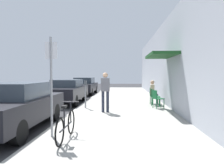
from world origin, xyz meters
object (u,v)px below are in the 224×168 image
(parked_car_0, at_px, (16,106))
(pedestrian_standing, at_px, (105,89))
(parked_car_1, at_px, (67,91))
(seated_patron_2, at_px, (153,91))
(bicycle_0, at_px, (66,125))
(parking_meter, at_px, (85,92))
(street_sign, at_px, (51,79))
(cafe_chair_1, at_px, (154,96))
(parked_car_2, at_px, (84,86))
(cafe_chair_0, at_px, (157,98))
(cafe_chair_2, at_px, (152,95))

(parked_car_0, distance_m, pedestrian_standing, 3.66)
(parked_car_1, distance_m, seated_patron_2, 5.09)
(bicycle_0, height_order, pedestrian_standing, pedestrian_standing)
(parked_car_0, relative_size, parking_meter, 3.33)
(parked_car_1, bearing_deg, street_sign, -78.00)
(cafe_chair_1, bearing_deg, parked_car_2, 125.27)
(parked_car_2, height_order, cafe_chair_0, parked_car_2)
(parked_car_2, distance_m, parking_meter, 8.16)
(bicycle_0, bearing_deg, seated_patron_2, 64.79)
(parked_car_0, height_order, cafe_chair_0, parked_car_0)
(parked_car_1, bearing_deg, seated_patron_2, -8.66)
(cafe_chair_1, bearing_deg, seated_patron_2, 85.10)
(parked_car_0, bearing_deg, bicycle_0, -32.85)
(parking_meter, height_order, cafe_chair_2, parking_meter)
(cafe_chair_2, bearing_deg, parked_car_0, -133.18)
(parked_car_0, distance_m, parked_car_1, 6.05)
(bicycle_0, xyz_separation_m, seated_patron_2, (3.08, 6.54, 0.34))
(cafe_chair_2, bearing_deg, cafe_chair_1, -89.84)
(street_sign, distance_m, bicycle_0, 1.27)
(parking_meter, height_order, cafe_chair_1, parking_meter)
(parked_car_1, height_order, cafe_chair_2, parked_car_1)
(parking_meter, relative_size, cafe_chair_0, 1.52)
(parked_car_1, bearing_deg, cafe_chair_2, -8.69)
(bicycle_0, xyz_separation_m, pedestrian_standing, (0.66, 3.81, 0.64))
(cafe_chair_1, xyz_separation_m, cafe_chair_2, (-0.00, 0.68, 0.00))
(bicycle_0, relative_size, pedestrian_standing, 1.01)
(parked_car_0, xyz_separation_m, parking_meter, (1.55, 3.63, 0.12))
(street_sign, height_order, pedestrian_standing, street_sign)
(parked_car_1, relative_size, bicycle_0, 2.57)
(parking_meter, bearing_deg, parked_car_2, 100.95)
(seated_patron_2, bearing_deg, cafe_chair_2, 173.75)
(street_sign, xyz_separation_m, cafe_chair_0, (3.47, 4.71, -1.02))
(parking_meter, distance_m, cafe_chair_1, 3.57)
(parked_car_1, xyz_separation_m, pedestrian_standing, (2.60, -3.50, 0.38))
(parked_car_2, distance_m, cafe_chair_2, 8.06)
(cafe_chair_2, bearing_deg, pedestrian_standing, -130.77)
(cafe_chair_0, bearing_deg, cafe_chair_2, 90.13)
(parked_car_0, height_order, bicycle_0, parked_car_0)
(parked_car_2, bearing_deg, cafe_chair_0, -57.93)
(street_sign, bearing_deg, pedestrian_standing, 72.77)
(bicycle_0, distance_m, cafe_chair_2, 7.22)
(parked_car_0, relative_size, parked_car_2, 1.00)
(seated_patron_2, bearing_deg, cafe_chair_0, -92.03)
(parked_car_0, distance_m, cafe_chair_2, 7.26)
(seated_patron_2, bearing_deg, pedestrian_standing, -131.55)
(parked_car_2, relative_size, bicycle_0, 2.57)
(cafe_chair_2, xyz_separation_m, pedestrian_standing, (-2.37, -2.74, 0.50))
(parked_car_1, distance_m, parked_car_2, 5.59)
(parked_car_0, relative_size, parked_car_1, 1.00)
(parking_meter, xyz_separation_m, street_sign, (-0.05, -4.64, 0.75))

